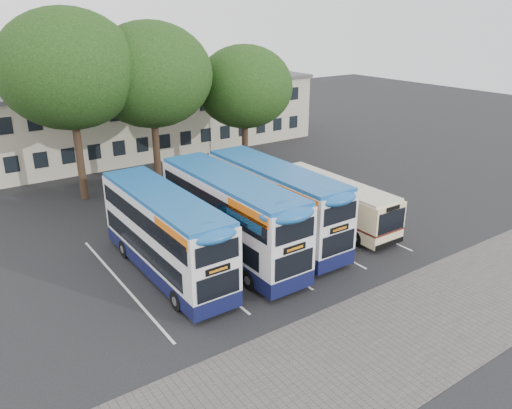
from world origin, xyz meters
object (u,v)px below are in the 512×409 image
object	(u,v)px
bus_single	(332,199)
lamp_post	(243,99)
tree_left	(68,69)
bus_dd_mid	(230,213)
tree_mid	(151,75)
bus_dd_right	(274,200)
tree_right	(245,87)
bus_dd_left	(164,230)

from	to	relation	value
bus_single	lamp_post	bearing A→B (deg)	76.16
tree_left	bus_dd_mid	size ratio (longest dim) A/B	1.19
tree_mid	bus_dd_right	distance (m)	13.65
tree_mid	bus_dd_mid	world-z (taller)	tree_mid
tree_right	bus_dd_left	distance (m)	18.17
bus_dd_right	tree_mid	bearing A→B (deg)	96.18
lamp_post	bus_dd_left	xyz separation A→B (m)	(-14.52, -15.14, -2.82)
bus_dd_left	bus_dd_right	size ratio (longest dim) A/B	0.98
bus_dd_mid	tree_right	bearing A→B (deg)	53.42
bus_dd_right	bus_dd_left	bearing A→B (deg)	-178.32
bus_dd_left	bus_dd_right	distance (m)	6.66
lamp_post	bus_single	xyz separation A→B (m)	(-3.73, -15.13, -3.57)
bus_dd_left	tree_left	bearing A→B (deg)	90.22
bus_dd_mid	bus_single	bearing A→B (deg)	1.52
tree_right	tree_mid	bearing A→B (deg)	177.25
tree_left	tree_right	bearing A→B (deg)	-2.77
tree_left	tree_right	xyz separation A→B (m)	(12.80, -0.62, -2.01)
lamp_post	tree_left	xyz separation A→B (m)	(-14.57, -2.31, 3.50)
bus_dd_mid	tree_left	bearing A→B (deg)	105.47
tree_mid	bus_dd_left	xyz separation A→B (m)	(-5.32, -12.57, -5.66)
tree_right	bus_dd_right	xyz separation A→B (m)	(-6.09, -12.02, -4.26)
bus_dd_right	bus_single	world-z (taller)	bus_dd_right
bus_dd_mid	bus_single	distance (m)	7.29
tree_right	bus_dd_mid	distance (m)	15.99
lamp_post	bus_dd_right	distance (m)	17.11
tree_right	bus_single	distance (m)	13.35
bus_dd_mid	tree_mid	bearing A→B (deg)	82.12
tree_left	bus_single	world-z (taller)	tree_left
bus_dd_right	tree_right	bearing A→B (deg)	63.11
tree_left	bus_dd_mid	distance (m)	14.86
tree_right	bus_dd_left	bearing A→B (deg)	-136.24
lamp_post	bus_dd_left	bearing A→B (deg)	-133.80
lamp_post	bus_dd_right	world-z (taller)	lamp_post
bus_single	bus_dd_right	bearing A→B (deg)	177.43
tree_right	bus_dd_right	size ratio (longest dim) A/B	0.97
tree_right	bus_dd_mid	xyz separation A→B (m)	(-9.20, -12.39, -4.20)
bus_dd_left	bus_single	bearing A→B (deg)	0.05
lamp_post	bus_single	bearing A→B (deg)	-103.84
lamp_post	tree_left	distance (m)	15.16
lamp_post	bus_dd_right	size ratio (longest dim) A/B	0.90
tree_right	bus_dd_left	size ratio (longest dim) A/B	0.99
tree_mid	tree_right	size ratio (longest dim) A/B	1.18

